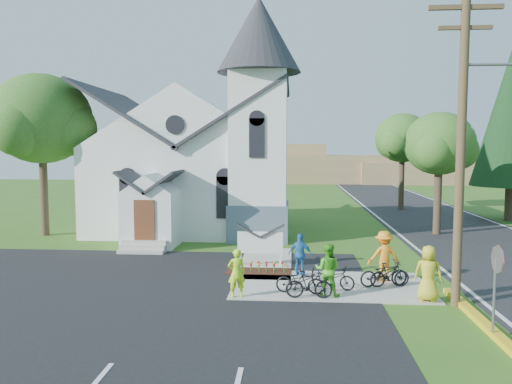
# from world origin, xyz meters

# --- Properties ---
(ground) EXTENTS (120.00, 120.00, 0.00)m
(ground) POSITION_xyz_m (0.00, 0.00, 0.00)
(ground) COLOR #365F1B
(ground) RESTS_ON ground
(parking_lot) EXTENTS (20.00, 16.00, 0.02)m
(parking_lot) POSITION_xyz_m (-7.00, -2.00, 0.01)
(parking_lot) COLOR black
(parking_lot) RESTS_ON ground
(road) EXTENTS (8.00, 90.00, 0.02)m
(road) POSITION_xyz_m (10.00, 15.00, 0.01)
(road) COLOR black
(road) RESTS_ON ground
(sidewalk) EXTENTS (7.00, 4.00, 0.05)m
(sidewalk) POSITION_xyz_m (1.50, 0.50, 0.03)
(sidewalk) COLOR #A8A197
(sidewalk) RESTS_ON ground
(church) EXTENTS (12.35, 12.00, 13.00)m
(church) POSITION_xyz_m (-5.48, 12.48, 5.25)
(church) COLOR white
(church) RESTS_ON ground
(church_sign) EXTENTS (2.20, 0.40, 1.70)m
(church_sign) POSITION_xyz_m (-1.20, 3.20, 1.03)
(church_sign) COLOR #A8A197
(church_sign) RESTS_ON ground
(flower_bed) EXTENTS (2.60, 1.10, 0.07)m
(flower_bed) POSITION_xyz_m (-1.20, 2.30, 0.04)
(flower_bed) COLOR #361A0E
(flower_bed) RESTS_ON ground
(utility_pole) EXTENTS (3.45, 0.28, 10.00)m
(utility_pole) POSITION_xyz_m (5.36, -1.50, 5.40)
(utility_pole) COLOR #473623
(utility_pole) RESTS_ON ground
(stop_sign) EXTENTS (0.11, 0.76, 2.48)m
(stop_sign) POSITION_xyz_m (5.43, -4.20, 1.78)
(stop_sign) COLOR gray
(stop_sign) RESTS_ON ground
(tree_lot_corner) EXTENTS (5.60, 5.60, 9.15)m
(tree_lot_corner) POSITION_xyz_m (-14.00, 10.00, 6.60)
(tree_lot_corner) COLOR #34241C
(tree_lot_corner) RESTS_ON ground
(tree_road_near) EXTENTS (4.00, 4.00, 7.05)m
(tree_road_near) POSITION_xyz_m (8.50, 12.00, 5.21)
(tree_road_near) COLOR #34241C
(tree_road_near) RESTS_ON ground
(tree_road_mid) EXTENTS (4.40, 4.40, 7.80)m
(tree_road_mid) POSITION_xyz_m (9.00, 24.00, 5.78)
(tree_road_mid) COLOR #34241C
(tree_road_mid) RESTS_ON ground
(distant_hills) EXTENTS (61.00, 10.00, 5.60)m
(distant_hills) POSITION_xyz_m (3.36, 56.33, 2.17)
(distant_hills) COLOR olive
(distant_hills) RESTS_ON ground
(cyclist_0) EXTENTS (0.68, 0.54, 1.61)m
(cyclist_0) POSITION_xyz_m (-1.70, -1.20, 0.86)
(cyclist_0) COLOR #BBF41C
(cyclist_0) RESTS_ON sidewalk
(bike_0) EXTENTS (1.72, 0.82, 0.87)m
(bike_0) POSITION_xyz_m (0.40, -0.67, 0.48)
(bike_0) COLOR black
(bike_0) RESTS_ON sidewalk
(cyclist_1) EXTENTS (0.99, 0.84, 1.76)m
(cyclist_1) POSITION_xyz_m (1.32, -0.84, 0.93)
(cyclist_1) COLOR green
(cyclist_1) RESTS_ON sidewalk
(bike_1) EXTENTS (1.54, 0.45, 0.93)m
(bike_1) POSITION_xyz_m (0.69, -1.20, 0.51)
(bike_1) COLOR black
(bike_1) RESTS_ON sidewalk
(cyclist_2) EXTENTS (1.03, 0.65, 1.63)m
(cyclist_2) POSITION_xyz_m (0.45, 1.83, 0.86)
(cyclist_2) COLOR #2268AA
(cyclist_2) RESTS_ON sidewalk
(bike_2) EXTENTS (1.65, 1.07, 0.82)m
(bike_2) POSITION_xyz_m (1.57, -0.02, 0.46)
(bike_2) COLOR black
(bike_2) RESTS_ON sidewalk
(cyclist_3) EXTENTS (1.31, 0.88, 1.87)m
(cyclist_3) POSITION_xyz_m (3.54, 1.20, 0.99)
(cyclist_3) COLOR orange
(cyclist_3) RESTS_ON sidewalk
(bike_3) EXTENTS (1.53, 0.75, 0.89)m
(bike_3) POSITION_xyz_m (3.60, 0.37, 0.49)
(bike_3) COLOR black
(bike_3) RESTS_ON sidewalk
(cyclist_4) EXTENTS (1.02, 0.82, 1.82)m
(cyclist_4) POSITION_xyz_m (4.52, -1.20, 0.96)
(cyclist_4) COLOR gold
(cyclist_4) RESTS_ON sidewalk
(bike_4) EXTENTS (1.86, 1.02, 0.93)m
(bike_4) POSITION_xyz_m (3.40, 0.42, 0.51)
(bike_4) COLOR black
(bike_4) RESTS_ON sidewalk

